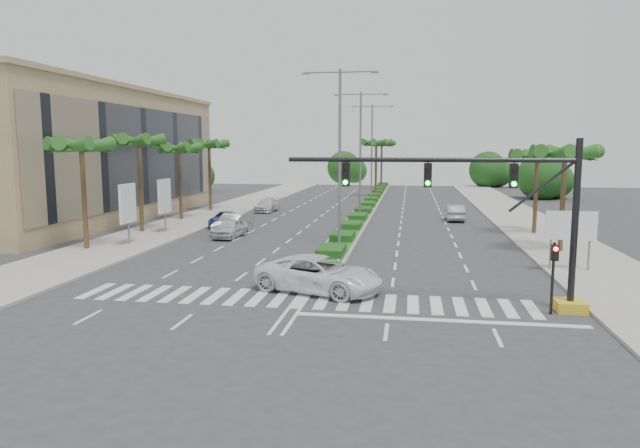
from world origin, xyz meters
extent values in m
plane|color=#333335|center=(0.00, 0.00, 0.00)|extent=(160.00, 160.00, 0.00)
cube|color=gray|center=(15.20, 20.00, 0.07)|extent=(6.00, 120.00, 0.15)
cube|color=gray|center=(-15.20, 20.00, 0.07)|extent=(6.00, 120.00, 0.15)
cube|color=gray|center=(0.00, 45.00, 0.10)|extent=(2.20, 75.00, 0.20)
cube|color=#285E20|center=(0.00, 45.00, 0.22)|extent=(1.80, 75.00, 0.04)
cube|color=tan|center=(-26.00, 26.00, 6.00)|extent=(12.00, 36.00, 12.00)
cube|color=gold|center=(11.50, 0.00, 0.23)|extent=(1.20, 1.20, 0.45)
cylinder|color=black|center=(11.50, 0.00, 3.70)|extent=(0.28, 0.28, 7.00)
cylinder|color=black|center=(5.50, 0.00, 6.30)|extent=(12.00, 0.20, 0.20)
cylinder|color=black|center=(10.10, 0.00, 5.20)|extent=(2.53, 0.12, 2.15)
cube|color=black|center=(9.00, 0.00, 5.65)|extent=(0.32, 0.24, 1.00)
cylinder|color=#19E533|center=(9.00, -0.14, 5.33)|extent=(0.20, 0.06, 0.20)
cube|color=black|center=(5.50, 0.00, 5.65)|extent=(0.32, 0.24, 1.00)
cylinder|color=#19E533|center=(5.50, -0.14, 5.33)|extent=(0.20, 0.06, 0.20)
cube|color=black|center=(2.00, 0.00, 5.65)|extent=(0.32, 0.24, 1.00)
cylinder|color=#19E533|center=(2.00, -0.14, 5.33)|extent=(0.20, 0.06, 0.20)
cylinder|color=black|center=(10.60, -0.60, 1.50)|extent=(0.12, 0.12, 3.00)
cube|color=black|center=(10.60, -0.75, 2.60)|extent=(0.28, 0.22, 0.65)
cylinder|color=red|center=(10.60, -0.88, 2.78)|extent=(0.18, 0.05, 0.18)
cylinder|color=slate|center=(12.50, 8.00, 1.40)|extent=(0.10, 0.10, 2.80)
cylinder|color=slate|center=(14.50, 8.00, 1.40)|extent=(0.10, 0.10, 2.80)
cube|color=#0C6638|center=(13.50, 8.00, 2.60)|extent=(2.60, 0.08, 1.50)
cube|color=white|center=(13.50, 7.95, 2.60)|extent=(2.70, 0.02, 1.60)
cylinder|color=slate|center=(-14.50, 12.00, 1.40)|extent=(0.12, 0.12, 2.80)
cube|color=white|center=(-14.50, 12.00, 3.00)|extent=(0.18, 2.10, 2.70)
cube|color=#D8594C|center=(-14.50, 12.00, 3.00)|extent=(0.12, 2.00, 2.60)
cylinder|color=slate|center=(-14.50, 18.00, 1.40)|extent=(0.12, 0.12, 2.80)
cube|color=white|center=(-14.50, 18.00, 3.00)|extent=(0.18, 2.10, 2.70)
cube|color=#D8594C|center=(-14.50, 18.00, 3.00)|extent=(0.12, 2.00, 2.60)
cylinder|color=brown|center=(-16.50, 10.00, 3.50)|extent=(0.32, 0.32, 7.00)
sphere|color=brown|center=(-16.50, 10.00, 6.90)|extent=(0.70, 0.70, 0.70)
cone|color=#25591C|center=(-15.40, 10.00, 6.80)|extent=(0.90, 3.62, 1.50)
cone|color=#25591C|center=(-15.81, 10.86, 6.80)|extent=(3.39, 2.96, 1.50)
cone|color=#25591C|center=(-16.74, 11.07, 6.80)|extent=(3.73, 1.68, 1.50)
cone|color=#25591C|center=(-17.49, 10.48, 6.80)|extent=(2.38, 3.65, 1.50)
cone|color=#25591C|center=(-17.49, 9.52, 6.80)|extent=(2.38, 3.65, 1.50)
cone|color=#25591C|center=(-16.74, 8.93, 6.80)|extent=(3.73, 1.68, 1.50)
cone|color=#25591C|center=(-15.81, 9.14, 6.80)|extent=(3.39, 2.96, 1.50)
cylinder|color=brown|center=(-16.50, 18.00, 3.70)|extent=(0.32, 0.32, 7.40)
sphere|color=brown|center=(-16.50, 18.00, 7.30)|extent=(0.70, 0.70, 0.70)
cone|color=#25591C|center=(-15.40, 18.00, 7.20)|extent=(0.90, 3.62, 1.50)
cone|color=#25591C|center=(-15.81, 18.86, 7.20)|extent=(3.39, 2.96, 1.50)
cone|color=#25591C|center=(-16.74, 19.07, 7.20)|extent=(3.73, 1.68, 1.50)
cone|color=#25591C|center=(-17.49, 18.48, 7.20)|extent=(2.38, 3.65, 1.50)
cone|color=#25591C|center=(-17.49, 17.52, 7.20)|extent=(2.38, 3.65, 1.50)
cone|color=#25591C|center=(-16.74, 16.93, 7.20)|extent=(3.73, 1.68, 1.50)
cone|color=#25591C|center=(-15.81, 17.14, 7.20)|extent=(3.39, 2.96, 1.50)
cylinder|color=brown|center=(-16.50, 26.00, 3.40)|extent=(0.32, 0.32, 6.80)
sphere|color=brown|center=(-16.50, 26.00, 6.70)|extent=(0.70, 0.70, 0.70)
cone|color=#25591C|center=(-15.40, 26.00, 6.60)|extent=(0.90, 3.62, 1.50)
cone|color=#25591C|center=(-15.81, 26.86, 6.60)|extent=(3.39, 2.96, 1.50)
cone|color=#25591C|center=(-16.74, 27.07, 6.60)|extent=(3.73, 1.68, 1.50)
cone|color=#25591C|center=(-17.49, 26.48, 6.60)|extent=(2.38, 3.65, 1.50)
cone|color=#25591C|center=(-17.49, 25.52, 6.60)|extent=(2.38, 3.65, 1.50)
cone|color=#25591C|center=(-16.74, 24.93, 6.60)|extent=(3.73, 1.68, 1.50)
cone|color=#25591C|center=(-15.81, 25.14, 6.60)|extent=(3.39, 2.96, 1.50)
cylinder|color=brown|center=(-16.50, 34.00, 3.60)|extent=(0.32, 0.32, 7.20)
sphere|color=brown|center=(-16.50, 34.00, 7.10)|extent=(0.70, 0.70, 0.70)
cone|color=#25591C|center=(-15.40, 34.00, 7.00)|extent=(0.90, 3.62, 1.50)
cone|color=#25591C|center=(-15.81, 34.86, 7.00)|extent=(3.39, 2.96, 1.50)
cone|color=#25591C|center=(-16.74, 35.07, 7.00)|extent=(3.73, 1.68, 1.50)
cone|color=#25591C|center=(-17.49, 34.48, 7.00)|extent=(2.38, 3.65, 1.50)
cone|color=#25591C|center=(-17.49, 33.52, 7.00)|extent=(2.38, 3.65, 1.50)
cone|color=#25591C|center=(-16.74, 32.93, 7.00)|extent=(3.73, 1.68, 1.50)
cone|color=#25591C|center=(-15.81, 33.14, 7.00)|extent=(3.39, 2.96, 1.50)
cylinder|color=brown|center=(14.50, 14.00, 3.25)|extent=(0.32, 0.32, 6.50)
sphere|color=brown|center=(14.50, 14.00, 6.40)|extent=(0.70, 0.70, 0.70)
cone|color=#25591C|center=(15.60, 14.00, 6.30)|extent=(0.90, 3.62, 1.50)
cone|color=#25591C|center=(15.19, 14.86, 6.30)|extent=(3.39, 2.96, 1.50)
cone|color=#25591C|center=(14.26, 15.07, 6.30)|extent=(3.73, 1.68, 1.50)
cone|color=#25591C|center=(13.51, 14.48, 6.30)|extent=(2.38, 3.65, 1.50)
cone|color=#25591C|center=(13.51, 13.52, 6.30)|extent=(2.38, 3.65, 1.50)
cone|color=#25591C|center=(14.26, 12.93, 6.30)|extent=(3.73, 1.68, 1.50)
cone|color=#25591C|center=(15.19, 13.14, 6.30)|extent=(3.39, 2.96, 1.50)
cylinder|color=brown|center=(14.50, 22.00, 3.10)|extent=(0.32, 0.32, 6.20)
sphere|color=brown|center=(14.50, 22.00, 6.10)|extent=(0.70, 0.70, 0.70)
cone|color=#25591C|center=(15.60, 22.00, 6.00)|extent=(0.90, 3.62, 1.50)
cone|color=#25591C|center=(15.19, 22.86, 6.00)|extent=(3.39, 2.96, 1.50)
cone|color=#25591C|center=(14.26, 23.07, 6.00)|extent=(3.73, 1.68, 1.50)
cone|color=#25591C|center=(13.51, 22.48, 6.00)|extent=(2.38, 3.65, 1.50)
cone|color=#25591C|center=(13.51, 21.52, 6.00)|extent=(2.38, 3.65, 1.50)
cone|color=#25591C|center=(14.26, 20.93, 6.00)|extent=(3.73, 1.68, 1.50)
cone|color=#25591C|center=(15.19, 21.14, 6.00)|extent=(3.39, 2.96, 1.50)
cylinder|color=brown|center=(0.00, 55.00, 3.75)|extent=(0.32, 0.32, 7.50)
sphere|color=brown|center=(0.00, 55.00, 7.40)|extent=(0.70, 0.70, 0.70)
cone|color=#25591C|center=(1.10, 55.00, 7.30)|extent=(0.90, 3.62, 1.50)
cone|color=#25591C|center=(0.69, 55.86, 7.30)|extent=(3.39, 2.96, 1.50)
cone|color=#25591C|center=(-0.24, 56.07, 7.30)|extent=(3.73, 1.68, 1.50)
cone|color=#25591C|center=(-0.99, 55.48, 7.30)|extent=(2.38, 3.65, 1.50)
cone|color=#25591C|center=(-0.99, 54.52, 7.30)|extent=(2.38, 3.65, 1.50)
cone|color=#25591C|center=(-0.24, 53.93, 7.30)|extent=(3.73, 1.68, 1.50)
cone|color=#25591C|center=(0.69, 54.14, 7.30)|extent=(3.39, 2.96, 1.50)
cylinder|color=brown|center=(0.00, 70.00, 3.75)|extent=(0.32, 0.32, 7.50)
sphere|color=brown|center=(0.00, 70.00, 7.40)|extent=(0.70, 0.70, 0.70)
cone|color=#25591C|center=(1.10, 70.00, 7.30)|extent=(0.90, 3.62, 1.50)
cone|color=#25591C|center=(0.69, 70.86, 7.30)|extent=(3.39, 2.96, 1.50)
cone|color=#25591C|center=(-0.24, 71.07, 7.30)|extent=(3.73, 1.68, 1.50)
cone|color=#25591C|center=(-0.99, 70.48, 7.30)|extent=(2.38, 3.65, 1.50)
cone|color=#25591C|center=(-0.99, 69.52, 7.30)|extent=(2.38, 3.65, 1.50)
cone|color=#25591C|center=(-0.24, 68.93, 7.30)|extent=(3.73, 1.68, 1.50)
cone|color=#25591C|center=(0.69, 69.14, 7.30)|extent=(3.39, 2.96, 1.50)
cylinder|color=slate|center=(0.00, 14.00, 6.00)|extent=(0.20, 0.20, 12.00)
cylinder|color=slate|center=(-1.20, 14.00, 11.80)|extent=(2.40, 0.10, 0.10)
cylinder|color=slate|center=(1.20, 14.00, 11.80)|extent=(2.40, 0.10, 0.10)
cube|color=slate|center=(-2.30, 14.00, 11.75)|extent=(0.50, 0.25, 0.12)
cube|color=slate|center=(2.30, 14.00, 11.75)|extent=(0.50, 0.25, 0.12)
cylinder|color=slate|center=(0.00, 30.00, 6.00)|extent=(0.20, 0.20, 12.00)
cylinder|color=slate|center=(-1.20, 30.00, 11.80)|extent=(2.40, 0.10, 0.10)
cylinder|color=slate|center=(1.20, 30.00, 11.80)|extent=(2.40, 0.10, 0.10)
cube|color=slate|center=(-2.30, 30.00, 11.75)|extent=(0.50, 0.25, 0.12)
cube|color=slate|center=(2.30, 30.00, 11.75)|extent=(0.50, 0.25, 0.12)
cylinder|color=slate|center=(0.00, 46.00, 6.00)|extent=(0.20, 0.20, 12.00)
cylinder|color=slate|center=(-1.20, 46.00, 11.80)|extent=(2.40, 0.10, 0.10)
cylinder|color=slate|center=(1.20, 46.00, 11.80)|extent=(2.40, 0.10, 0.10)
cube|color=slate|center=(-2.30, 46.00, 11.75)|extent=(0.50, 0.25, 0.12)
cube|color=slate|center=(2.30, 46.00, 11.75)|extent=(0.50, 0.25, 0.12)
imported|color=silver|center=(-8.76, 16.82, 0.72)|extent=(1.93, 4.30, 1.43)
imported|color=#9FA0A4|center=(-9.17, 18.72, 0.79)|extent=(2.23, 4.98, 1.59)
imported|color=navy|center=(-11.05, 22.51, 0.65)|extent=(2.70, 4.93, 1.31)
imported|color=silver|center=(-10.40, 34.71, 0.69)|extent=(2.08, 4.79, 1.37)
imported|color=white|center=(0.58, 1.56, 0.85)|extent=(6.71, 4.66, 1.70)
imported|color=#A0A0A5|center=(8.97, 30.06, 0.74)|extent=(1.59, 4.52, 1.49)
camera|label=1|loc=(4.78, -24.59, 6.81)|focal=32.00mm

